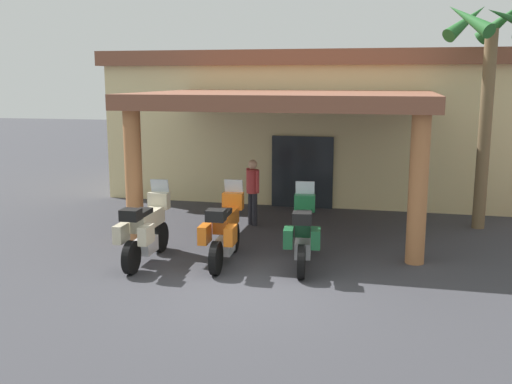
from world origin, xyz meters
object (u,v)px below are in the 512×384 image
palm_tree_near_portico (492,56)px  pedestrian (253,187)px  motorcycle_orange (225,230)px  motorcycle_green (303,233)px  motorcycle_cream (146,230)px  motel_building (315,122)px

palm_tree_near_portico → pedestrian: bearing=-170.8°
motorcycle_orange → palm_tree_near_portico: palm_tree_near_portico is taller
pedestrian → palm_tree_near_portico: 6.67m
motorcycle_orange → motorcycle_green: 1.60m
motorcycle_green → pedestrian: pedestrian is taller
pedestrian → motorcycle_cream: bearing=-157.9°
motorcycle_orange → motorcycle_green: bearing=-87.5°
motorcycle_orange → motorcycle_green: same height
motel_building → pedestrian: 5.22m
motel_building → palm_tree_near_portico: (4.74, -4.02, 1.94)m
motorcycle_orange → pedestrian: bearing=0.8°
motorcycle_orange → pedestrian: size_ratio=1.29×
palm_tree_near_portico → motorcycle_green: bearing=-134.3°
motorcycle_cream → pedestrian: size_ratio=1.29×
pedestrian → palm_tree_near_portico: (5.73, 0.93, 3.28)m
motorcycle_orange → palm_tree_near_portico: bearing=-54.7°
motel_building → motorcycle_green: (0.75, -8.10, -1.63)m
pedestrian → motel_building: bearing=33.0°
motel_building → motorcycle_orange: motel_building is taller
motel_building → motorcycle_green: 8.30m
motorcycle_cream → palm_tree_near_portico: palm_tree_near_portico is taller
motorcycle_orange → motorcycle_green: (1.60, 0.12, 0.00)m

